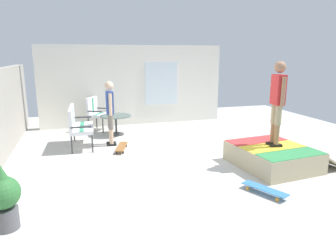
{
  "coord_description": "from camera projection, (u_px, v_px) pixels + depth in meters",
  "views": [
    {
      "loc": [
        -6.33,
        2.32,
        2.29
      ],
      "look_at": [
        0.26,
        0.38,
        0.7
      ],
      "focal_mm": 33.07,
      "sensor_mm": 36.0,
      "label": 1
    }
  ],
  "objects": [
    {
      "name": "patio_chair_near_house",
      "position": [
        96.0,
        111.0,
        9.49
      ],
      "size": [
        0.81,
        0.79,
        1.02
      ],
      "color": "#38383D",
      "rests_on": "ground_plane"
    },
    {
      "name": "person_watching",
      "position": [
        110.0,
        109.0,
        7.83
      ],
      "size": [
        0.48,
        0.25,
        1.64
      ],
      "color": "black",
      "rests_on": "ground_plane"
    },
    {
      "name": "patio_bench",
      "position": [
        77.0,
        123.0,
        7.74
      ],
      "size": [
        1.27,
        0.6,
        1.02
      ],
      "color": "#38383D",
      "rests_on": "ground_plane"
    },
    {
      "name": "ground_plane",
      "position": [
        187.0,
        159.0,
        7.08
      ],
      "size": [
        12.0,
        12.0,
        0.1
      ],
      "primitive_type": "cube",
      "color": "beige"
    },
    {
      "name": "skateboard_spare",
      "position": [
        265.0,
        189.0,
        5.19
      ],
      "size": [
        0.81,
        0.51,
        0.1
      ],
      "color": "#3372B2",
      "rests_on": "ground_plane"
    },
    {
      "name": "person_skater",
      "position": [
        278.0,
        97.0,
        6.23
      ],
      "size": [
        0.48,
        0.28,
        1.73
      ],
      "color": "black",
      "rests_on": "skate_ramp"
    },
    {
      "name": "house_facade",
      "position": [
        134.0,
        85.0,
        10.19
      ],
      "size": [
        0.23,
        6.0,
        2.59
      ],
      "color": "white",
      "rests_on": "ground_plane"
    },
    {
      "name": "patio_table",
      "position": [
        116.0,
        121.0,
        8.97
      ],
      "size": [
        0.9,
        0.9,
        0.57
      ],
      "color": "#38383D",
      "rests_on": "ground_plane"
    },
    {
      "name": "skateboard_by_bench",
      "position": [
        122.0,
        147.0,
        7.58
      ],
      "size": [
        0.82,
        0.42,
        0.1
      ],
      "color": "brown",
      "rests_on": "ground_plane"
    },
    {
      "name": "skate_ramp",
      "position": [
        273.0,
        156.0,
        6.46
      ],
      "size": [
        1.76,
        2.09,
        0.44
      ],
      "color": "tan",
      "rests_on": "ground_plane"
    },
    {
      "name": "potted_plant",
      "position": [
        4.0,
        197.0,
        4.06
      ],
      "size": [
        0.44,
        0.44,
        0.92
      ],
      "color": "#515156",
      "rests_on": "ground_plane"
    }
  ]
}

